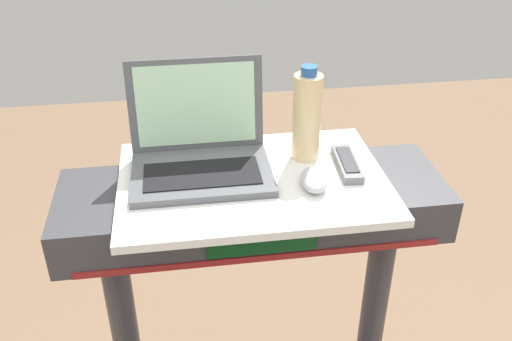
# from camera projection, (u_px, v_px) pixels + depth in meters

# --- Properties ---
(desk_board) EXTENTS (0.61, 0.42, 0.02)m
(desk_board) POSITION_uv_depth(u_px,v_px,m) (253.00, 182.00, 1.30)
(desk_board) COLOR white
(desk_board) RESTS_ON treadmill_base
(laptop) EXTENTS (0.32, 0.26, 0.24)m
(laptop) POSITION_uv_depth(u_px,v_px,m) (200.00, 150.00, 1.31)
(laptop) COLOR #515459
(laptop) RESTS_ON desk_board
(computer_mouse) EXTENTS (0.07, 0.10, 0.03)m
(computer_mouse) POSITION_uv_depth(u_px,v_px,m) (314.00, 180.00, 1.26)
(computer_mouse) COLOR #B2B2B7
(computer_mouse) RESTS_ON desk_board
(water_bottle) EXTENTS (0.07, 0.07, 0.23)m
(water_bottle) POSITION_uv_depth(u_px,v_px,m) (307.00, 116.00, 1.33)
(water_bottle) COLOR beige
(water_bottle) RESTS_ON desk_board
(tv_remote) EXTENTS (0.06, 0.16, 0.02)m
(tv_remote) POSITION_uv_depth(u_px,v_px,m) (347.00, 163.00, 1.33)
(tv_remote) COLOR slate
(tv_remote) RESTS_ON desk_board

